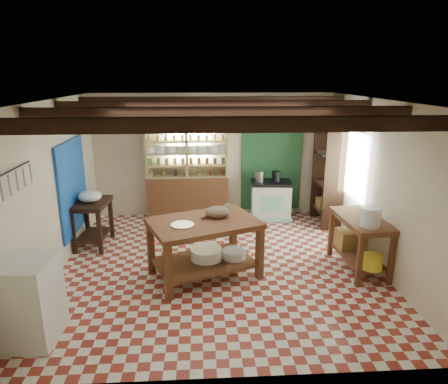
{
  "coord_description": "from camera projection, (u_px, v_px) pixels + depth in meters",
  "views": [
    {
      "loc": [
        -0.27,
        -5.84,
        2.95
      ],
      "look_at": [
        0.1,
        0.3,
        1.14
      ],
      "focal_mm": 32.0,
      "sensor_mm": 36.0,
      "label": 1
    }
  ],
  "objects": [
    {
      "name": "floor",
      "position": [
        219.0,
        265.0,
        6.44
      ],
      "size": [
        5.0,
        5.0,
        0.02
      ],
      "primitive_type": "cube",
      "color": "maroon",
      "rests_on": "ground"
    },
    {
      "name": "ceiling",
      "position": [
        218.0,
        100.0,
        5.71
      ],
      "size": [
        5.0,
        5.0,
        0.02
      ],
      "primitive_type": "cube",
      "color": "#4E4D53",
      "rests_on": "wall_back"
    },
    {
      "name": "wall_back",
      "position": [
        213.0,
        156.0,
        8.47
      ],
      "size": [
        5.0,
        0.04,
        2.6
      ],
      "primitive_type": "cube",
      "color": "beige",
      "rests_on": "floor"
    },
    {
      "name": "wall_front",
      "position": [
        231.0,
        261.0,
        3.68
      ],
      "size": [
        5.0,
        0.04,
        2.6
      ],
      "primitive_type": "cube",
      "color": "beige",
      "rests_on": "floor"
    },
    {
      "name": "wall_left",
      "position": [
        51.0,
        190.0,
        5.93
      ],
      "size": [
        0.04,
        5.0,
        2.6
      ],
      "primitive_type": "cube",
      "color": "beige",
      "rests_on": "floor"
    },
    {
      "name": "wall_right",
      "position": [
        379.0,
        185.0,
        6.22
      ],
      "size": [
        0.04,
        5.0,
        2.6
      ],
      "primitive_type": "cube",
      "color": "beige",
      "rests_on": "floor"
    },
    {
      "name": "ceiling_beams",
      "position": [
        218.0,
        109.0,
        5.74
      ],
      "size": [
        5.0,
        3.8,
        0.15
      ],
      "primitive_type": "cube",
      "color": "black",
      "rests_on": "ceiling"
    },
    {
      "name": "blue_wall_patch",
      "position": [
        73.0,
        187.0,
        6.85
      ],
      "size": [
        0.04,
        1.4,
        1.6
      ],
      "primitive_type": "cube",
      "color": "#1852B4",
      "rests_on": "wall_left"
    },
    {
      "name": "green_wall_patch",
      "position": [
        272.0,
        158.0,
        8.53
      ],
      "size": [
        1.3,
        0.04,
        2.3
      ],
      "primitive_type": "cube",
      "color": "#1E4D27",
      "rests_on": "wall_back"
    },
    {
      "name": "window_back",
      "position": [
        189.0,
        137.0,
        8.31
      ],
      "size": [
        0.9,
        0.02,
        0.8
      ],
      "primitive_type": "cube",
      "color": "silver",
      "rests_on": "wall_back"
    },
    {
      "name": "window_right",
      "position": [
        354.0,
        165.0,
        7.15
      ],
      "size": [
        0.02,
        1.3,
        1.2
      ],
      "primitive_type": "cube",
      "color": "silver",
      "rests_on": "wall_right"
    },
    {
      "name": "utensil_rail",
      "position": [
        15.0,
        179.0,
        4.65
      ],
      "size": [
        0.06,
        0.9,
        0.28
      ],
      "primitive_type": "cube",
      "color": "black",
      "rests_on": "wall_left"
    },
    {
      "name": "pot_rack",
      "position": [
        277.0,
        115.0,
        7.86
      ],
      "size": [
        0.86,
        0.12,
        0.36
      ],
      "primitive_type": "cube",
      "color": "black",
      "rests_on": "ceiling"
    },
    {
      "name": "shelving_unit",
      "position": [
        187.0,
        167.0,
        8.31
      ],
      "size": [
        1.7,
        0.34,
        2.2
      ],
      "primitive_type": "cube",
      "color": "tan",
      "rests_on": "floor"
    },
    {
      "name": "tall_rack",
      "position": [
        328.0,
        176.0,
        8.01
      ],
      "size": [
        0.4,
        0.86,
        2.0
      ],
      "primitive_type": "cube",
      "color": "black",
      "rests_on": "floor"
    },
    {
      "name": "work_table",
      "position": [
        204.0,
        248.0,
        6.02
      ],
      "size": [
        1.82,
        1.53,
        0.88
      ],
      "primitive_type": "cube",
      "rotation": [
        0.0,
        0.0,
        0.38
      ],
      "color": "brown",
      "rests_on": "floor"
    },
    {
      "name": "stove",
      "position": [
        271.0,
        200.0,
        8.46
      ],
      "size": [
        0.87,
        0.62,
        0.81
      ],
      "primitive_type": "cube",
      "rotation": [
        0.0,
        0.0,
        -0.08
      ],
      "color": "beige",
      "rests_on": "floor"
    },
    {
      "name": "prep_table",
      "position": [
        93.0,
        224.0,
        7.08
      ],
      "size": [
        0.61,
        0.85,
        0.82
      ],
      "primitive_type": "cube",
      "rotation": [
        0.0,
        0.0,
        -0.06
      ],
      "color": "black",
      "rests_on": "floor"
    },
    {
      "name": "white_cabinet",
      "position": [
        31.0,
        301.0,
        4.52
      ],
      "size": [
        0.58,
        0.68,
        0.99
      ],
      "primitive_type": "cube",
      "rotation": [
        0.0,
        0.0,
        -0.05
      ],
      "color": "white",
      "rests_on": "floor"
    },
    {
      "name": "right_counter",
      "position": [
        359.0,
        243.0,
        6.21
      ],
      "size": [
        0.66,
        1.22,
        0.85
      ],
      "primitive_type": "cube",
      "rotation": [
        0.0,
        0.0,
        0.06
      ],
      "color": "brown",
      "rests_on": "floor"
    },
    {
      "name": "cat",
      "position": [
        218.0,
        212.0,
        6.01
      ],
      "size": [
        0.48,
        0.45,
        0.17
      ],
      "primitive_type": "ellipsoid",
      "rotation": [
        0.0,
        0.0,
        0.55
      ],
      "color": "#8F7253",
      "rests_on": "work_table"
    },
    {
      "name": "steel_tray",
      "position": [
        183.0,
        225.0,
        5.7
      ],
      "size": [
        0.43,
        0.43,
        0.02
      ],
      "primitive_type": "cylinder",
      "rotation": [
        0.0,
        0.0,
        0.38
      ],
      "color": "#A3A2A9",
      "rests_on": "work_table"
    },
    {
      "name": "basin_large",
      "position": [
        206.0,
        254.0,
        6.11
      ],
      "size": [
        0.63,
        0.63,
        0.17
      ],
      "primitive_type": "cylinder",
      "rotation": [
        0.0,
        0.0,
        0.38
      ],
      "color": "white",
      "rests_on": "work_table"
    },
    {
      "name": "basin_small",
      "position": [
        234.0,
        254.0,
        6.15
      ],
      "size": [
        0.47,
        0.47,
        0.13
      ],
      "primitive_type": "cylinder",
      "rotation": [
        0.0,
        0.0,
        0.38
      ],
      "color": "white",
      "rests_on": "work_table"
    },
    {
      "name": "kettle_left",
      "position": [
        260.0,
        176.0,
        8.32
      ],
      "size": [
        0.2,
        0.2,
        0.21
      ],
      "primitive_type": "cylinder",
      "rotation": [
        0.0,
        0.0,
        -0.08
      ],
      "color": "#A3A2A9",
      "rests_on": "stove"
    },
    {
      "name": "kettle_right",
      "position": [
        276.0,
        176.0,
        8.31
      ],
      "size": [
        0.18,
        0.18,
        0.21
      ],
      "primitive_type": "cylinder",
      "rotation": [
        0.0,
        0.0,
        -0.08
      ],
      "color": "black",
      "rests_on": "stove"
    },
    {
      "name": "enamel_bowl",
      "position": [
        90.0,
        196.0,
        6.94
      ],
      "size": [
        0.42,
        0.42,
        0.2
      ],
      "primitive_type": "ellipsoid",
      "rotation": [
        0.0,
        0.0,
        -0.06
      ],
      "color": "white",
      "rests_on": "prep_table"
    },
    {
      "name": "white_bucket",
      "position": [
        370.0,
        217.0,
        5.71
      ],
      "size": [
        0.3,
        0.3,
        0.29
      ],
      "primitive_type": "cylinder",
      "rotation": [
        0.0,
        0.0,
        0.06
      ],
      "color": "white",
      "rests_on": "right_counter"
    },
    {
      "name": "wicker_basket",
      "position": [
        351.0,
        239.0,
        6.51
      ],
      "size": [
        0.45,
        0.37,
        0.3
      ],
      "primitive_type": "cube",
      "rotation": [
        0.0,
        0.0,
        0.06
      ],
      "color": "olive",
      "rests_on": "right_counter"
    },
    {
      "name": "yellow_tub",
      "position": [
        372.0,
        262.0,
        5.81
      ],
      "size": [
        0.31,
        0.31,
        0.21
      ],
      "primitive_type": "cylinder",
      "rotation": [
        0.0,
        0.0,
        0.06
      ],
      "color": "yellow",
      "rests_on": "right_counter"
    }
  ]
}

